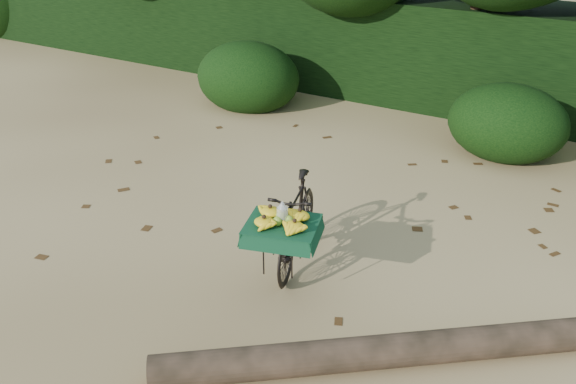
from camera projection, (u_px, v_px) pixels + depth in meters
The scene contains 6 objects.
ground at pixel (254, 266), 6.35m from camera, with size 80.00×80.00×0.00m, color tan.
vendor_bicycle at pixel (297, 222), 6.24m from camera, with size 1.00×1.73×0.93m.
fallen_log at pixel (389, 351), 4.99m from camera, with size 0.28×0.28×3.88m, color brown.
hedge_backdrop at pixel (451, 53), 10.77m from camera, with size 26.00×1.80×1.80m, color black.
bush_clumps at pixel (439, 114), 9.21m from camera, with size 8.80×1.70×0.90m, color black, non-canonical shape.
leaf_litter at pixel (286, 238), 6.85m from camera, with size 7.00×7.30×0.01m, color #452C12, non-canonical shape.
Camera 1 is at (3.04, -4.38, 3.55)m, focal length 38.00 mm.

